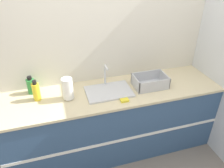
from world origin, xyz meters
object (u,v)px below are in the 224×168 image
object	(u,v)px
sink	(109,90)
bottle_yellow	(36,91)
dish_rack	(150,83)
bottle_green	(31,86)
paper_towel_roll	(68,89)

from	to	relation	value
sink	bottle_yellow	bearing A→B (deg)	174.55
bottle_yellow	dish_rack	bearing A→B (deg)	-4.15
bottle_green	dish_rack	bearing A→B (deg)	-10.57
bottle_green	sink	bearing A→B (deg)	-15.47
paper_towel_roll	bottle_green	size ratio (longest dim) A/B	1.19
bottle_yellow	bottle_green	distance (m)	0.17
paper_towel_roll	bottle_green	world-z (taller)	paper_towel_roll
dish_rack	bottle_yellow	size ratio (longest dim) A/B	1.62
sink	bottle_yellow	xyz separation A→B (m)	(-0.79, 0.08, 0.09)
bottle_green	bottle_yellow	bearing A→B (deg)	-69.72
bottle_yellow	bottle_green	xyz separation A→B (m)	(-0.06, 0.16, -0.01)
dish_rack	bottle_yellow	distance (m)	1.31
paper_towel_roll	bottle_yellow	world-z (taller)	paper_towel_roll
paper_towel_roll	dish_rack	size ratio (longest dim) A/B	0.65
sink	paper_towel_roll	bearing A→B (deg)	-179.48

